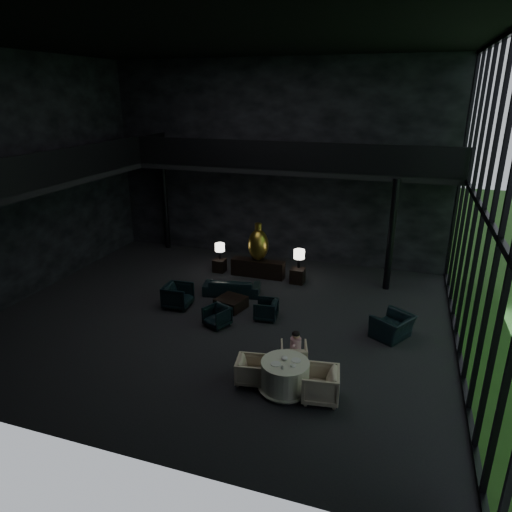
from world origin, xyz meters
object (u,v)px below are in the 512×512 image
(coffee_table, at_px, (231,303))
(dining_table, at_px, (285,377))
(table_lamp_left, at_px, (220,248))
(child, at_px, (296,342))
(side_table_left, at_px, (220,265))
(lounge_armchair_south, at_px, (217,317))
(dining_chair_north, at_px, (294,355))
(sofa, at_px, (232,285))
(window_armchair, at_px, (393,323))
(dining_chair_east, at_px, (320,382))
(side_table_right, at_px, (298,276))
(console, at_px, (258,268))
(lounge_armchair_west, at_px, (178,293))
(bronze_urn, at_px, (258,245))
(lounge_armchair_east, at_px, (266,309))
(dining_chair_west, at_px, (251,370))
(table_lamp_right, at_px, (299,255))

(coffee_table, relative_size, dining_table, 0.65)
(table_lamp_left, bearing_deg, child, -52.08)
(side_table_left, relative_size, dining_table, 0.38)
(lounge_armchair_south, bearing_deg, dining_chair_north, -1.76)
(table_lamp_left, xyz_separation_m, sofa, (1.25, -1.96, -0.60))
(window_armchair, bearing_deg, side_table_left, -84.98)
(dining_chair_east, bearing_deg, side_table_right, -170.85)
(console, relative_size, dining_table, 1.59)
(table_lamp_left, height_order, side_table_right, table_lamp_left)
(window_armchair, bearing_deg, sofa, -73.12)
(sofa, relative_size, lounge_armchair_west, 1.91)
(dining_chair_north, bearing_deg, lounge_armchair_west, -42.21)
(child, bearing_deg, side_table_right, -77.22)
(console, xyz_separation_m, bronze_urn, (-0.00, 0.04, 0.95))
(dining_chair_north, relative_size, child, 1.01)
(sofa, bearing_deg, bronze_urn, -111.83)
(bronze_urn, height_order, lounge_armchair_east, bronze_urn)
(dining_chair_west, bearing_deg, side_table_right, -6.06)
(dining_chair_west, bearing_deg, lounge_armchair_west, 39.46)
(bronze_urn, xyz_separation_m, lounge_armchair_east, (1.33, -3.31, -0.96))
(table_lamp_right, relative_size, child, 1.14)
(side_table_left, xyz_separation_m, coffee_table, (1.63, -2.95, -0.06))
(table_lamp_left, distance_m, side_table_right, 3.28)
(console, distance_m, coffee_table, 2.95)
(table_lamp_left, distance_m, window_armchair, 7.53)
(bronze_urn, xyz_separation_m, dining_table, (2.83, -6.64, -0.95))
(dining_table, bearing_deg, dining_chair_west, 177.81)
(side_table_right, relative_size, dining_chair_west, 0.86)
(table_lamp_left, relative_size, lounge_armchair_east, 1.01)
(table_lamp_left, distance_m, dining_chair_north, 7.16)
(table_lamp_left, bearing_deg, dining_chair_east, -52.02)
(lounge_armchair_south, bearing_deg, dining_chair_west, -26.64)
(dining_table, bearing_deg, dining_chair_east, -6.43)
(dining_chair_east, distance_m, dining_chair_west, 1.74)
(dining_table, relative_size, dining_chair_east, 1.40)
(table_lamp_right, distance_m, lounge_armchair_west, 4.75)
(sofa, distance_m, lounge_armchair_east, 2.18)
(lounge_armchair_south, height_order, dining_chair_east, dining_chair_east)
(bronze_urn, height_order, lounge_armchair_south, bronze_urn)
(child, bearing_deg, table_lamp_left, -52.08)
(bronze_urn, height_order, side_table_left, bronze_urn)
(side_table_left, xyz_separation_m, child, (4.44, -5.63, 0.50))
(side_table_left, xyz_separation_m, sofa, (1.25, -1.89, 0.11))
(console, height_order, child, child)
(side_table_left, bearing_deg, table_lamp_right, 0.33)
(lounge_armchair_west, bearing_deg, dining_chair_east, -125.19)
(table_lamp_left, relative_size, dining_table, 0.49)
(side_table_right, bearing_deg, child, -77.22)
(dining_chair_east, bearing_deg, table_lamp_right, -171.26)
(dining_table, relative_size, child, 2.15)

